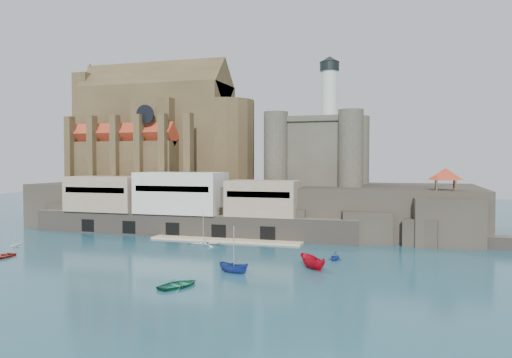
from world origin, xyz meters
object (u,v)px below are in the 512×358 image
object	(u,v)px
church	(162,134)
castle_keep	(319,148)
pavilion	(445,175)
boat_0	(0,258)
boat_2	(234,273)

from	to	relation	value
church	castle_keep	distance (m)	40.39
pavilion	boat_0	world-z (taller)	pavilion
castle_keep	boat_0	distance (m)	67.56
church	boat_0	distance (m)	54.95
castle_keep	boat_0	world-z (taller)	castle_keep
castle_keep	boat_2	distance (m)	51.81
pavilion	boat_2	world-z (taller)	pavilion
pavilion	church	bearing A→B (deg)	166.52
boat_0	boat_2	world-z (taller)	boat_0
castle_keep	boat_0	bearing A→B (deg)	-130.45
castle_keep	boat_2	bearing A→B (deg)	-93.96
boat_0	pavilion	bearing A→B (deg)	27.82
pavilion	boat_2	bearing A→B (deg)	-131.34
boat_0	castle_keep	bearing A→B (deg)	50.56
boat_2	pavilion	bearing A→B (deg)	-27.20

